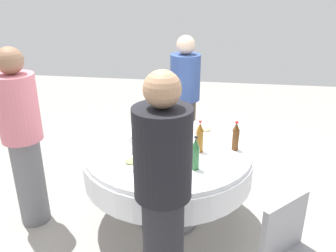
% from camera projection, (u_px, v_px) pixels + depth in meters
% --- Properties ---
extents(ground_plane, '(10.00, 10.00, 0.00)m').
position_uv_depth(ground_plane, '(168.00, 219.00, 3.32)').
color(ground_plane, gray).
extents(dining_table, '(1.47, 1.47, 0.74)m').
position_uv_depth(dining_table, '(168.00, 164.00, 3.09)').
color(dining_table, white).
rests_on(dining_table, ground_plane).
extents(bottle_green_front, '(0.06, 0.06, 0.28)m').
position_uv_depth(bottle_green_front, '(195.00, 154.00, 2.66)').
color(bottle_green_front, '#2D6B38').
rests_on(bottle_green_front, dining_table).
extents(bottle_brown_west, '(0.06, 0.06, 0.26)m').
position_uv_depth(bottle_brown_west, '(236.00, 137.00, 2.98)').
color(bottle_brown_west, '#593314').
rests_on(bottle_brown_west, dining_table).
extents(bottle_dark_green_inner, '(0.06, 0.06, 0.32)m').
position_uv_depth(bottle_dark_green_inner, '(177.00, 147.00, 2.72)').
color(bottle_dark_green_inner, '#194728').
rests_on(bottle_dark_green_inner, dining_table).
extents(bottle_amber_left, '(0.06, 0.06, 0.28)m').
position_uv_depth(bottle_amber_left, '(200.00, 138.00, 2.94)').
color(bottle_amber_left, '#8C5619').
rests_on(bottle_amber_left, dining_table).
extents(wine_glass_left, '(0.06, 0.06, 0.16)m').
position_uv_depth(wine_glass_left, '(179.00, 127.00, 3.18)').
color(wine_glass_left, white).
rests_on(wine_glass_left, dining_table).
extents(wine_glass_south, '(0.07, 0.07, 0.16)m').
position_uv_depth(wine_glass_south, '(132.00, 140.00, 2.92)').
color(wine_glass_south, white).
rests_on(wine_glass_south, dining_table).
extents(plate_outer, '(0.25, 0.25, 0.02)m').
position_uv_depth(plate_outer, '(148.00, 134.00, 3.32)').
color(plate_outer, white).
rests_on(plate_outer, dining_table).
extents(plate_far, '(0.25, 0.25, 0.04)m').
position_uv_depth(plate_far, '(206.00, 130.00, 3.39)').
color(plate_far, white).
rests_on(plate_far, dining_table).
extents(plate_near, '(0.25, 0.25, 0.04)m').
position_uv_depth(plate_near, '(132.00, 163.00, 2.78)').
color(plate_near, white).
rests_on(plate_near, dining_table).
extents(plate_mid, '(0.24, 0.24, 0.02)m').
position_uv_depth(plate_mid, '(170.00, 149.00, 3.01)').
color(plate_mid, white).
rests_on(plate_mid, dining_table).
extents(spoon_west, '(0.12, 0.16, 0.00)m').
position_uv_depth(spoon_west, '(174.00, 131.00, 3.38)').
color(spoon_west, silver).
rests_on(spoon_west, dining_table).
extents(spoon_inner, '(0.18, 0.06, 0.00)m').
position_uv_depth(spoon_inner, '(229.00, 164.00, 2.78)').
color(spoon_inner, silver).
rests_on(spoon_inner, dining_table).
extents(spoon_left, '(0.18, 0.03, 0.00)m').
position_uv_depth(spoon_left, '(122.00, 136.00, 3.29)').
color(spoon_left, silver).
rests_on(spoon_left, dining_table).
extents(folded_napkin, '(0.17, 0.17, 0.02)m').
position_uv_depth(folded_napkin, '(108.00, 153.00, 2.93)').
color(folded_napkin, white).
rests_on(folded_napkin, dining_table).
extents(person_front, '(0.34, 0.34, 1.62)m').
position_uv_depth(person_front, '(23.00, 137.00, 2.99)').
color(person_front, slate).
rests_on(person_front, ground_plane).
extents(person_west, '(0.34, 0.34, 1.55)m').
position_uv_depth(person_west, '(185.00, 101.00, 4.04)').
color(person_west, '#4C3F33').
rests_on(person_west, ground_plane).
extents(person_inner, '(0.34, 0.34, 1.67)m').
position_uv_depth(person_inner, '(163.00, 200.00, 2.09)').
color(person_inner, '#26262B').
rests_on(person_inner, ground_plane).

